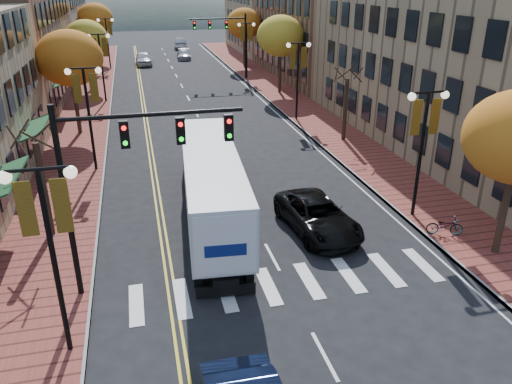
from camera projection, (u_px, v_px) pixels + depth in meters
ground at (303, 316)px, 16.91m from camera, size 200.00×200.00×0.00m
sidewalk_left at (88, 107)px, 43.91m from camera, size 4.00×85.00×0.15m
sidewalk_right at (284, 96)px, 47.82m from camera, size 4.00×85.00×0.15m
building_left_far at (34, 25)px, 65.74m from camera, size 12.00×26.00×9.50m
building_right_near at (500, 29)px, 32.22m from camera, size 15.00×28.00×15.00m
building_right_mid at (341, 30)px, 56.40m from camera, size 15.00×24.00×10.00m
building_right_far at (285, 13)px, 75.82m from camera, size 15.00×20.00×11.00m
tree_left_a at (44, 190)px, 21.20m from camera, size 0.28×0.28×4.20m
tree_left_b at (70, 58)px, 34.20m from camera, size 4.48×4.48×7.21m
tree_left_c at (86, 38)px, 48.63m from camera, size 4.16×4.16×6.69m
tree_left_d at (95, 19)px, 64.46m from camera, size 4.61×4.61×7.42m
tree_right_b at (345, 110)px, 34.02m from camera, size 0.28×0.28×4.20m
tree_right_c at (280, 36)px, 47.03m from camera, size 4.48×4.48×7.21m
tree_right_d at (244, 24)px, 61.36m from camera, size 4.35×4.35×7.00m
lamp_left_a at (48, 228)px, 13.58m from camera, size 1.96×0.36×6.05m
lamp_left_b at (87, 99)px, 27.85m from camera, size 1.96×0.36×6.05m
lamp_left_c at (100, 54)px, 43.90m from camera, size 1.96×0.36×6.05m
lamp_left_d at (107, 34)px, 59.95m from camera, size 1.96×0.36×6.05m
lamp_right_a at (424, 130)px, 22.19m from camera, size 1.96×0.36×6.05m
lamp_right_b at (298, 66)px, 38.24m from camera, size 1.96×0.36×6.05m
lamp_right_c at (247, 40)px, 54.29m from camera, size 1.96×0.36×6.05m
traffic_mast_near at (122, 163)px, 16.44m from camera, size 6.10×0.35×7.00m
traffic_mast_far at (228, 34)px, 53.60m from camera, size 6.10×0.34×7.00m
semi_truck at (210, 176)px, 23.09m from camera, size 3.39×14.44×3.58m
black_suv at (317, 216)px, 22.30m from camera, size 2.96×5.56×1.49m
car_far_white at (143, 59)px, 64.68m from camera, size 2.08×4.90×1.65m
car_far_silver at (184, 54)px, 69.41m from camera, size 1.99×4.48×1.28m
car_far_oncoming at (180, 43)px, 79.88m from camera, size 1.95×5.03×1.63m
bicycle at (445, 226)px, 21.83m from camera, size 1.64×1.05×0.81m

